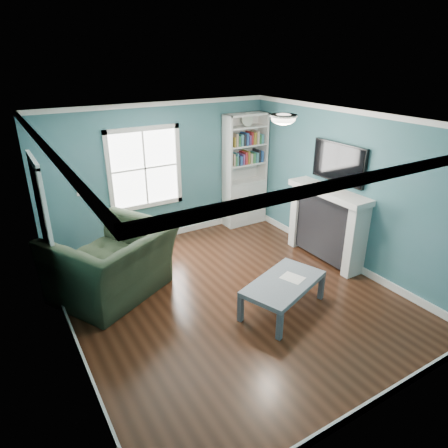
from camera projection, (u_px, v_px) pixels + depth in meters
floor at (231, 297)px, 6.01m from camera, size 5.00×5.00×0.00m
room_walls at (232, 198)px, 5.38m from camera, size 5.00×5.00×5.00m
trim at (231, 221)px, 5.52m from camera, size 4.50×5.00×2.60m
window at (145, 168)px, 7.25m from camera, size 1.40×0.06×1.50m
bookshelf at (244, 181)px, 8.29m from camera, size 0.90×0.35×2.31m
fireplace at (327, 225)px, 6.90m from camera, size 0.44×1.58×1.30m
tv at (339, 163)px, 6.53m from camera, size 0.06×1.10×0.65m
door at (46, 231)px, 5.63m from camera, size 0.12×0.98×2.17m
ceiling_fixture at (283, 118)px, 5.51m from camera, size 0.38×0.38×0.15m
light_switch at (79, 192)px, 6.77m from camera, size 0.08×0.01×0.12m
recliner at (111, 253)px, 5.82m from camera, size 1.90×1.67×1.39m
coffee_table at (284, 285)px, 5.57m from camera, size 1.41×1.07×0.45m
paper_sheet at (293, 278)px, 5.63m from camera, size 0.33×0.37×0.00m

